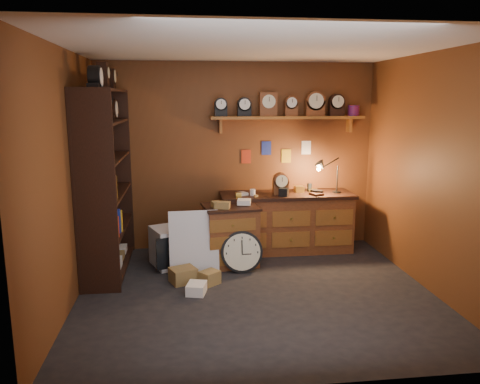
% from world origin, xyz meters
% --- Properties ---
extents(floor, '(4.00, 4.00, 0.00)m').
position_xyz_m(floor, '(0.00, 0.00, 0.00)').
color(floor, black).
rests_on(floor, ground).
extents(room_shell, '(4.02, 3.62, 2.71)m').
position_xyz_m(room_shell, '(0.04, 0.11, 1.72)').
color(room_shell, brown).
rests_on(room_shell, ground).
extents(shelving_unit, '(0.47, 1.60, 2.58)m').
position_xyz_m(shelving_unit, '(-1.79, 0.98, 1.25)').
color(shelving_unit, black).
rests_on(shelving_unit, ground).
extents(workbench, '(1.91, 0.66, 1.36)m').
position_xyz_m(workbench, '(0.68, 1.47, 0.47)').
color(workbench, brown).
rests_on(workbench, ground).
extents(low_cabinet, '(0.77, 0.68, 0.89)m').
position_xyz_m(low_cabinet, '(-0.19, 0.99, 0.43)').
color(low_cabinet, brown).
rests_on(low_cabinet, ground).
extents(big_round_clock, '(0.53, 0.17, 0.54)m').
position_xyz_m(big_round_clock, '(-0.08, 0.69, 0.26)').
color(big_round_clock, black).
rests_on(big_round_clock, ground).
extents(white_panel, '(0.63, 0.20, 0.82)m').
position_xyz_m(white_panel, '(-0.68, 0.70, 0.00)').
color(white_panel, silver).
rests_on(white_panel, ground).
extents(mini_fridge, '(0.64, 0.67, 0.52)m').
position_xyz_m(mini_fridge, '(-0.96, 1.04, 0.26)').
color(mini_fridge, silver).
rests_on(mini_fridge, ground).
extents(floor_box_a, '(0.37, 0.34, 0.18)m').
position_xyz_m(floor_box_a, '(-0.82, 0.41, 0.09)').
color(floor_box_a, olive).
rests_on(floor_box_a, ground).
extents(floor_box_b, '(0.26, 0.29, 0.12)m').
position_xyz_m(floor_box_b, '(-0.67, 0.06, 0.06)').
color(floor_box_b, white).
rests_on(floor_box_b, ground).
extents(floor_box_c, '(0.28, 0.28, 0.16)m').
position_xyz_m(floor_box_c, '(-0.51, 0.32, 0.08)').
color(floor_box_c, olive).
rests_on(floor_box_c, ground).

